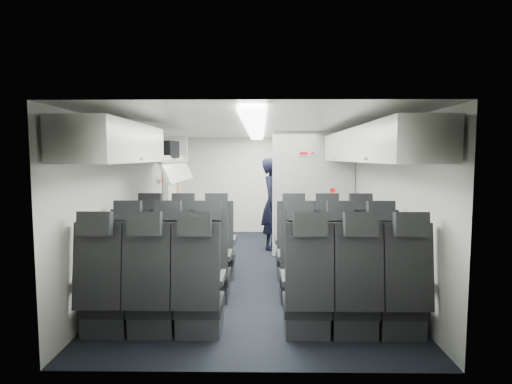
{
  "coord_description": "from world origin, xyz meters",
  "views": [
    {
      "loc": [
        0.07,
        -6.05,
        1.72
      ],
      "look_at": [
        0.0,
        0.4,
        1.15
      ],
      "focal_mm": 28.0,
      "sensor_mm": 36.0,
      "label": 1
    }
  ],
  "objects_px": {
    "flight_attendant": "(273,203)",
    "seat_row_mid": "(254,268)",
    "boarding_door": "(171,197)",
    "galley_unit": "(300,192)",
    "seat_row_front": "(255,251)",
    "seat_row_rear": "(253,295)",
    "carry_on_bag": "(162,150)"
  },
  "relations": [
    {
      "from": "flight_attendant",
      "to": "seat_row_mid",
      "type": "bearing_deg",
      "value": -171.13
    },
    {
      "from": "seat_row_mid",
      "to": "flight_attendant",
      "type": "bearing_deg",
      "value": 83.72
    },
    {
      "from": "seat_row_mid",
      "to": "boarding_door",
      "type": "relative_size",
      "value": 1.79
    },
    {
      "from": "galley_unit",
      "to": "flight_attendant",
      "type": "distance_m",
      "value": 1.53
    },
    {
      "from": "boarding_door",
      "to": "galley_unit",
      "type": "bearing_deg",
      "value": 24.28
    },
    {
      "from": "seat_row_front",
      "to": "boarding_door",
      "type": "height_order",
      "value": "boarding_door"
    },
    {
      "from": "seat_row_rear",
      "to": "seat_row_mid",
      "type": "bearing_deg",
      "value": 90.0
    },
    {
      "from": "flight_attendant",
      "to": "carry_on_bag",
      "type": "distance_m",
      "value": 2.46
    },
    {
      "from": "seat_row_rear",
      "to": "flight_attendant",
      "type": "bearing_deg",
      "value": 85.26
    },
    {
      "from": "seat_row_mid",
      "to": "flight_attendant",
      "type": "xyz_separation_m",
      "value": [
        0.3,
        2.77,
        0.45
      ]
    },
    {
      "from": "seat_row_rear",
      "to": "flight_attendant",
      "type": "xyz_separation_m",
      "value": [
        0.3,
        3.67,
        0.45
      ]
    },
    {
      "from": "seat_row_rear",
      "to": "carry_on_bag",
      "type": "bearing_deg",
      "value": 122.57
    },
    {
      "from": "boarding_door",
      "to": "carry_on_bag",
      "type": "xyz_separation_m",
      "value": [
        0.26,
        -1.73,
        0.87
      ]
    },
    {
      "from": "seat_row_mid",
      "to": "boarding_door",
      "type": "distance_m",
      "value": 3.45
    },
    {
      "from": "seat_row_mid",
      "to": "carry_on_bag",
      "type": "distance_m",
      "value": 2.34
    },
    {
      "from": "seat_row_front",
      "to": "seat_row_rear",
      "type": "distance_m",
      "value": 1.8
    },
    {
      "from": "seat_row_front",
      "to": "flight_attendant",
      "type": "distance_m",
      "value": 1.94
    },
    {
      "from": "galley_unit",
      "to": "carry_on_bag",
      "type": "height_order",
      "value": "carry_on_bag"
    },
    {
      "from": "boarding_door",
      "to": "carry_on_bag",
      "type": "distance_m",
      "value": 1.95
    },
    {
      "from": "seat_row_mid",
      "to": "flight_attendant",
      "type": "distance_m",
      "value": 2.82
    },
    {
      "from": "seat_row_front",
      "to": "seat_row_rear",
      "type": "height_order",
      "value": "same"
    },
    {
      "from": "boarding_door",
      "to": "seat_row_rear",
      "type": "bearing_deg",
      "value": -67.13
    },
    {
      "from": "seat_row_mid",
      "to": "carry_on_bag",
      "type": "bearing_deg",
      "value": 137.65
    },
    {
      "from": "seat_row_rear",
      "to": "flight_attendant",
      "type": "height_order",
      "value": "flight_attendant"
    },
    {
      "from": "seat_row_front",
      "to": "seat_row_mid",
      "type": "distance_m",
      "value": 0.9
    },
    {
      "from": "seat_row_front",
      "to": "galley_unit",
      "type": "xyz_separation_m",
      "value": [
        0.95,
        3.25,
        0.55
      ]
    },
    {
      "from": "galley_unit",
      "to": "carry_on_bag",
      "type": "distance_m",
      "value": 3.82
    },
    {
      "from": "galley_unit",
      "to": "seat_row_rear",
      "type": "bearing_deg",
      "value": -100.65
    },
    {
      "from": "seat_row_front",
      "to": "flight_attendant",
      "type": "relative_size",
      "value": 1.95
    },
    {
      "from": "seat_row_rear",
      "to": "galley_unit",
      "type": "height_order",
      "value": "galley_unit"
    },
    {
      "from": "boarding_door",
      "to": "carry_on_bag",
      "type": "bearing_deg",
      "value": -81.38
    },
    {
      "from": "galley_unit",
      "to": "carry_on_bag",
      "type": "relative_size",
      "value": 4.54
    }
  ]
}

